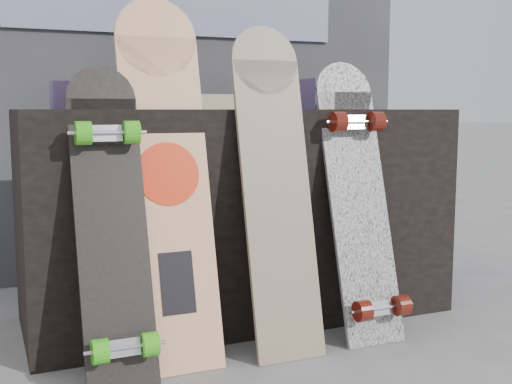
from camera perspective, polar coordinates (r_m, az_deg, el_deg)
name	(u,v)px	position (r m, az deg, el deg)	size (l,w,h in m)	color
ground	(296,358)	(2.15, 3.54, -14.53)	(60.00, 60.00, 0.00)	slate
vendor_table	(238,214)	(2.48, -1.60, -1.92)	(1.60, 0.60, 0.80)	black
booth	(174,48)	(3.27, -7.29, 12.60)	(2.40, 0.22, 2.20)	#353439
merch_box_purple	(77,95)	(2.44, -15.61, 8.26)	(0.18, 0.12, 0.10)	#4F3164
merch_box_small	(322,94)	(2.60, 5.92, 8.64)	(0.14, 0.14, 0.12)	#4F3164
merch_box_flat	(206,102)	(2.60, -4.45, 7.99)	(0.22, 0.10, 0.06)	#D1B78C
longboard_geisha	(167,169)	(2.04, -7.93, 2.04)	(0.27, 0.31, 1.16)	#D3B38E
longboard_celtic	(275,179)	(2.11, 1.74, 1.18)	(0.24, 0.27, 1.08)	beige
longboard_cascadia	(359,196)	(2.28, 9.18, -0.33)	(0.22, 0.35, 0.97)	white
skateboard_dark	(112,218)	(1.95, -12.72, -2.26)	(0.21, 0.34, 0.94)	black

